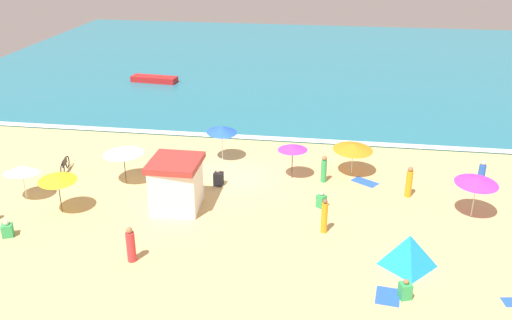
{
  "coord_description": "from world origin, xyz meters",
  "views": [
    {
      "loc": [
        5.46,
        -28.33,
        13.49
      ],
      "look_at": [
        0.92,
        0.93,
        0.8
      ],
      "focal_mm": 39.58,
      "sensor_mm": 36.0,
      "label": 1
    }
  ],
  "objects_px": {
    "parked_bicycle": "(65,165)",
    "beachgoer_1": "(481,175)",
    "beach_umbrella_4": "(293,147)",
    "lifeguard_cabana": "(176,184)",
    "beachgoer_11": "(405,290)",
    "beachgoer_0": "(324,169)",
    "beachgoer_10": "(409,182)",
    "beachgoer_5": "(152,175)",
    "small_boat_0": "(154,79)",
    "beachgoer_8": "(321,200)",
    "beachgoer_2": "(218,178)",
    "beach_umbrella_5": "(477,181)",
    "beachgoer_3": "(324,217)",
    "beach_umbrella_3": "(222,129)",
    "beach_umbrella_1": "(57,177)",
    "beachgoer_9": "(7,230)",
    "beach_umbrella_0": "(123,150)",
    "beach_umbrella_2": "(22,169)",
    "beach_tent": "(409,250)",
    "beach_umbrella_6": "(353,147)",
    "beachgoer_6": "(131,245)"
  },
  "relations": [
    {
      "from": "beach_tent",
      "to": "beach_umbrella_6",
      "type": "bearing_deg",
      "value": 104.44
    },
    {
      "from": "beachgoer_0",
      "to": "beachgoer_1",
      "type": "relative_size",
      "value": 0.99
    },
    {
      "from": "parked_bicycle",
      "to": "beachgoer_5",
      "type": "xyz_separation_m",
      "value": [
        5.87,
        -1.71,
        0.52
      ]
    },
    {
      "from": "beach_tent",
      "to": "beachgoer_8",
      "type": "height_order",
      "value": "beach_tent"
    },
    {
      "from": "beach_umbrella_1",
      "to": "beachgoer_0",
      "type": "relative_size",
      "value": 1.65
    },
    {
      "from": "parked_bicycle",
      "to": "small_boat_0",
      "type": "distance_m",
      "value": 19.15
    },
    {
      "from": "beachgoer_0",
      "to": "beachgoer_11",
      "type": "xyz_separation_m",
      "value": [
        3.57,
        -10.05,
        -0.4
      ]
    },
    {
      "from": "beach_umbrella_0",
      "to": "beach_umbrella_2",
      "type": "height_order",
      "value": "beach_umbrella_0"
    },
    {
      "from": "beachgoer_0",
      "to": "beachgoer_2",
      "type": "height_order",
      "value": "beachgoer_0"
    },
    {
      "from": "beach_umbrella_5",
      "to": "beachgoer_5",
      "type": "height_order",
      "value": "beach_umbrella_5"
    },
    {
      "from": "beachgoer_9",
      "to": "beachgoer_10",
      "type": "bearing_deg",
      "value": 20.58
    },
    {
      "from": "beach_tent",
      "to": "beachgoer_10",
      "type": "bearing_deg",
      "value": 84.71
    },
    {
      "from": "beach_umbrella_6",
      "to": "beachgoer_6",
      "type": "height_order",
      "value": "beach_umbrella_6"
    },
    {
      "from": "lifeguard_cabana",
      "to": "beachgoer_11",
      "type": "bearing_deg",
      "value": -28.63
    },
    {
      "from": "beach_umbrella_0",
      "to": "beachgoer_8",
      "type": "relative_size",
      "value": 3.24
    },
    {
      "from": "beach_umbrella_1",
      "to": "small_boat_0",
      "type": "relative_size",
      "value": 0.62
    },
    {
      "from": "beachgoer_9",
      "to": "beachgoer_11",
      "type": "distance_m",
      "value": 17.79
    },
    {
      "from": "beachgoer_9",
      "to": "beach_umbrella_5",
      "type": "bearing_deg",
      "value": 13.69
    },
    {
      "from": "lifeguard_cabana",
      "to": "beach_umbrella_0",
      "type": "height_order",
      "value": "lifeguard_cabana"
    },
    {
      "from": "beach_umbrella_1",
      "to": "beachgoer_10",
      "type": "distance_m",
      "value": 17.79
    },
    {
      "from": "beach_umbrella_6",
      "to": "beachgoer_1",
      "type": "height_order",
      "value": "beach_umbrella_6"
    },
    {
      "from": "lifeguard_cabana",
      "to": "beach_umbrella_5",
      "type": "distance_m",
      "value": 14.62
    },
    {
      "from": "beach_umbrella_5",
      "to": "beachgoer_10",
      "type": "distance_m",
      "value": 3.56
    },
    {
      "from": "beachgoer_0",
      "to": "beachgoer_10",
      "type": "xyz_separation_m",
      "value": [
        4.48,
        -1.14,
        0.07
      ]
    },
    {
      "from": "beach_umbrella_3",
      "to": "beachgoer_2",
      "type": "bearing_deg",
      "value": -81.52
    },
    {
      "from": "beachgoer_1",
      "to": "beach_umbrella_4",
      "type": "bearing_deg",
      "value": -177.99
    },
    {
      "from": "beachgoer_5",
      "to": "small_boat_0",
      "type": "bearing_deg",
      "value": 108.06
    },
    {
      "from": "beachgoer_0",
      "to": "beach_umbrella_5",
      "type": "bearing_deg",
      "value": -21.41
    },
    {
      "from": "parked_bicycle",
      "to": "beachgoer_6",
      "type": "bearing_deg",
      "value": -49.55
    },
    {
      "from": "beach_umbrella_1",
      "to": "small_boat_0",
      "type": "distance_m",
      "value": 24.16
    },
    {
      "from": "beachgoer_5",
      "to": "beachgoer_6",
      "type": "height_order",
      "value": "beachgoer_5"
    },
    {
      "from": "beachgoer_2",
      "to": "beach_umbrella_0",
      "type": "bearing_deg",
      "value": -175.21
    },
    {
      "from": "beachgoer_11",
      "to": "beachgoer_2",
      "type": "bearing_deg",
      "value": 136.6
    },
    {
      "from": "beachgoer_8",
      "to": "parked_bicycle",
      "type": "bearing_deg",
      "value": 171.55
    },
    {
      "from": "beach_umbrella_3",
      "to": "beachgoer_6",
      "type": "distance_m",
      "value": 11.53
    },
    {
      "from": "beach_umbrella_5",
      "to": "beachgoer_3",
      "type": "xyz_separation_m",
      "value": [
        -7.11,
        -2.63,
        -1.12
      ]
    },
    {
      "from": "beach_umbrella_2",
      "to": "beachgoer_3",
      "type": "relative_size",
      "value": 1.28
    },
    {
      "from": "beachgoer_3",
      "to": "beachgoer_10",
      "type": "relative_size",
      "value": 1.0
    },
    {
      "from": "small_boat_0",
      "to": "beach_tent",
      "type": "bearing_deg",
      "value": -52.94
    },
    {
      "from": "beachgoer_10",
      "to": "beach_umbrella_5",
      "type": "bearing_deg",
      "value": -31.11
    },
    {
      "from": "beachgoer_5",
      "to": "beachgoer_11",
      "type": "height_order",
      "value": "beachgoer_5"
    },
    {
      "from": "beachgoer_2",
      "to": "small_boat_0",
      "type": "xyz_separation_m",
      "value": [
        -10.13,
        19.61,
        -0.05
      ]
    },
    {
      "from": "beachgoer_0",
      "to": "beachgoer_6",
      "type": "bearing_deg",
      "value": -130.12
    },
    {
      "from": "small_boat_0",
      "to": "beachgoer_3",
      "type": "bearing_deg",
      "value": -56.01
    },
    {
      "from": "beach_umbrella_1",
      "to": "beachgoer_11",
      "type": "distance_m",
      "value": 16.95
    },
    {
      "from": "beach_umbrella_0",
      "to": "beach_umbrella_4",
      "type": "bearing_deg",
      "value": 12.26
    },
    {
      "from": "lifeguard_cabana",
      "to": "beach_tent",
      "type": "bearing_deg",
      "value": -17.86
    },
    {
      "from": "parked_bicycle",
      "to": "beachgoer_8",
      "type": "height_order",
      "value": "beachgoer_8"
    },
    {
      "from": "beach_umbrella_4",
      "to": "beachgoer_0",
      "type": "xyz_separation_m",
      "value": [
        1.78,
        -0.23,
        -1.13
      ]
    },
    {
      "from": "parked_bicycle",
      "to": "beachgoer_1",
      "type": "distance_m",
      "value": 23.38
    }
  ]
}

